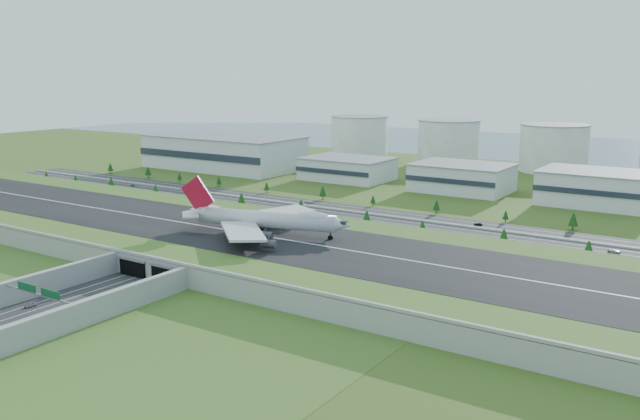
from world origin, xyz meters
The scene contains 21 objects.
ground centered at (0.00, 0.00, 0.00)m, with size 1200.00×1200.00×0.00m, color #2F4716.
airfield_deck centered at (0.00, -0.09, 4.12)m, with size 520.00×100.00×9.20m.
underpass_road centered at (0.00, -99.42, 3.43)m, with size 38.80×120.40×8.00m.
sign_gantry_near centered at (0.00, -95.04, 6.95)m, with size 38.70×0.70×9.80m.
north_expressway centered at (0.00, 95.00, 0.06)m, with size 560.00×36.00×0.12m, color #28282B.
tree_row centered at (-0.40, 96.36, 4.51)m, with size 497.42×48.65×8.31m.
hangar_west centered at (-170.00, 185.00, 12.50)m, with size 120.00×60.00×25.00m, color silver.
hangar_mid_a centered at (-60.00, 190.00, 7.50)m, with size 58.00×42.00×15.00m, color silver.
hangar_mid_b centered at (25.00, 190.00, 8.50)m, with size 58.00×42.00×17.00m, color silver.
hangar_mid_c centered at (105.00, 190.00, 9.50)m, with size 58.00×42.00×19.00m, color silver.
fuel_tank_a centered at (-120.00, 310.00, 17.50)m, with size 50.00×50.00×35.00m, color silver.
fuel_tank_b centered at (-35.00, 310.00, 17.50)m, with size 50.00×50.00×35.00m, color silver.
fuel_tank_c centered at (50.00, 310.00, 17.50)m, with size 50.00×50.00×35.00m, color silver.
bay_water centered at (0.00, 480.00, 0.03)m, with size 1200.00×260.00×0.06m, color #3D5C75.
boeing_747 centered at (12.41, 3.10, 14.66)m, with size 74.68×69.68×23.60m.
car_0 centered at (-10.27, -91.60, 0.79)m, with size 1.58×3.94×1.34m, color #A0A0A5.
car_2 centered at (11.33, -79.94, 0.96)m, with size 2.80×6.06×1.69m, color #0D0C40.
car_4 centered at (-164.95, 87.64, 0.81)m, with size 1.62×4.02×1.37m, color #5C5A60.
car_5 centered at (69.11, 101.53, 0.80)m, with size 1.43×4.11×1.36m, color black.
car_6 centered at (135.27, 84.21, 0.85)m, with size 2.44×5.29×1.47m, color #B2B2B7.
car_7 centered at (-34.09, 104.49, 0.91)m, with size 2.21×5.43×1.58m, color white.
Camera 1 is at (183.19, -214.26, 75.42)m, focal length 38.00 mm.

